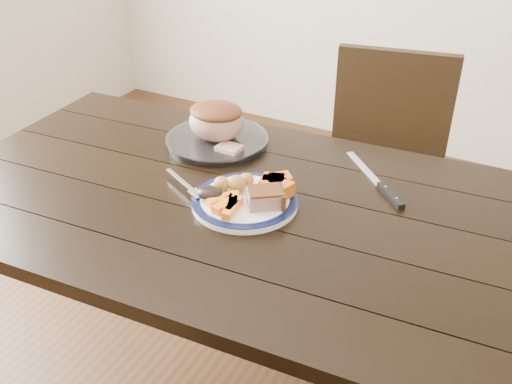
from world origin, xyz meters
The scene contains 14 objects.
dining_table centered at (0.00, 0.00, 0.66)m, with size 1.66×1.01×0.75m.
chair_far centered at (0.20, 0.74, 0.52)m, with size 0.49×0.50×0.93m.
dinner_plate centered at (0.04, -0.01, 0.76)m, with size 0.27×0.27×0.02m, color white.
plate_rim centered at (0.04, -0.01, 0.77)m, with size 0.27×0.27×0.02m, color #0B1137.
serving_platter centered at (-0.20, 0.25, 0.76)m, with size 0.30×0.30×0.02m, color white.
pork_slice centered at (0.10, -0.02, 0.79)m, with size 0.09×0.07×0.04m, color #A97567.
roasted_potatoes centered at (0.00, 0.01, 0.79)m, with size 0.09×0.09×0.04m.
carrot_batons centered at (0.03, -0.07, 0.78)m, with size 0.09×0.11×0.02m.
pumpkin_wedges centered at (0.10, 0.05, 0.79)m, with size 0.10×0.09×0.04m.
dark_mushroom centered at (-0.03, -0.06, 0.79)m, with size 0.07×0.05×0.03m, color black.
fork centered at (-0.12, -0.03, 0.77)m, with size 0.17×0.10×0.00m.
roast_joint centered at (-0.20, 0.25, 0.82)m, with size 0.17×0.15×0.11m, color tan.
cut_slice centered at (-0.12, 0.19, 0.78)m, with size 0.07×0.06×0.02m, color tan.
carving_knife centered at (0.33, 0.22, 0.76)m, with size 0.24×0.24×0.01m.
Camera 1 is at (0.64, -1.08, 1.53)m, focal length 40.00 mm.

